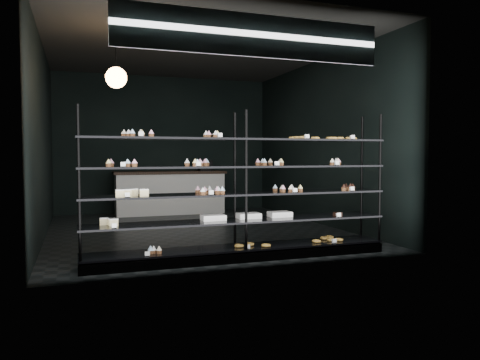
# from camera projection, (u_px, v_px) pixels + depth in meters

# --- Properties ---
(room) EXTENTS (5.01, 6.01, 3.20)m
(room) POSITION_uv_depth(u_px,v_px,m) (195.00, 141.00, 8.30)
(room) COLOR black
(room) RESTS_ON ground
(display_shelf) EXTENTS (4.00, 0.50, 1.91)m
(display_shelf) POSITION_uv_depth(u_px,v_px,m) (239.00, 211.00, 6.03)
(display_shelf) COLOR black
(display_shelf) RESTS_ON room
(signage) EXTENTS (3.30, 0.05, 0.50)m
(signage) POSITION_uv_depth(u_px,v_px,m) (254.00, 36.00, 5.48)
(signage) COLOR #0C173C
(signage) RESTS_ON room
(pendant_lamp) EXTENTS (0.30, 0.30, 0.88)m
(pendant_lamp) POSITION_uv_depth(u_px,v_px,m) (116.00, 77.00, 6.64)
(pendant_lamp) COLOR black
(pendant_lamp) RESTS_ON room
(service_counter) EXTENTS (2.53, 0.65, 1.23)m
(service_counter) POSITION_uv_depth(u_px,v_px,m) (171.00, 192.00, 10.73)
(service_counter) COLOR silver
(service_counter) RESTS_ON room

